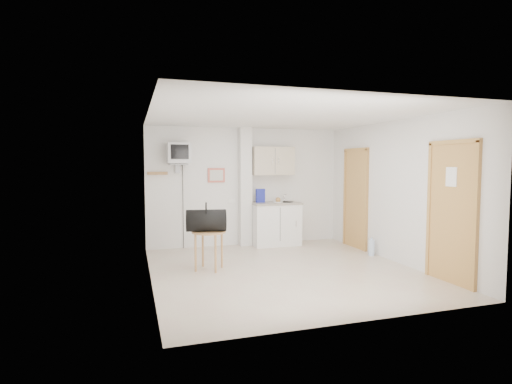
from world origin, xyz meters
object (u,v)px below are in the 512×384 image
object	(u,v)px
crt_television	(179,154)
water_bottle	(371,247)
round_table	(209,237)
duffel_bag	(206,220)

from	to	relation	value
crt_television	water_bottle	distance (m)	4.15
round_table	duffel_bag	xyz separation A→B (m)	(-0.05, -0.03, 0.28)
water_bottle	duffel_bag	bearing A→B (deg)	-177.85
crt_television	round_table	bearing A→B (deg)	-79.78
duffel_bag	round_table	bearing A→B (deg)	41.02
round_table	water_bottle	size ratio (longest dim) A/B	1.87
crt_television	water_bottle	bearing A→B (deg)	-23.94
water_bottle	round_table	bearing A→B (deg)	-178.35
crt_television	water_bottle	size ratio (longest dim) A/B	6.24
round_table	duffel_bag	distance (m)	0.28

